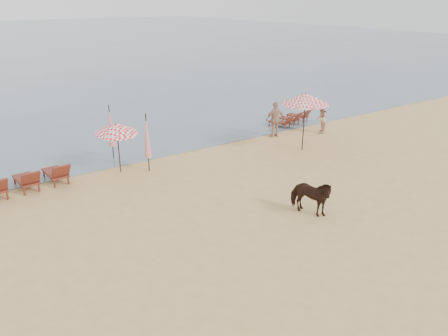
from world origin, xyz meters
The scene contains 10 objects.
ground centered at (0.00, 0.00, 0.00)m, with size 120.00×120.00×0.00m, color tan.
lounger_cluster_left centered at (-5.84, 9.61, 0.44)m, with size 3.00×1.91×0.63m.
lounger_cluster_right centered at (8.67, 10.83, 0.37)m, with size 2.74×2.03×0.54m.
umbrella_open_left_b centered at (-2.25, 9.39, 1.90)m, with size 1.73×1.76×2.20m.
umbrella_open_right centered at (6.04, 7.19, 2.48)m, with size 2.26×2.26×2.76m.
umbrella_closed_left centered at (-1.88, 11.15, 1.52)m, with size 0.30×0.30×2.47m.
umbrella_closed_right centered at (-1.20, 8.86, 1.52)m, with size 0.30×0.30×2.47m.
cow centered at (1.54, 2.17, 0.65)m, with size 0.70×1.54×1.30m, color black.
beachgoer_right_a centered at (8.80, 8.69, 0.79)m, with size 0.77×0.60×1.58m, color tan.
beachgoer_right_b centered at (6.35, 9.58, 0.92)m, with size 1.08×0.45×1.84m, color tan.
Camera 1 is at (-8.24, -7.08, 6.84)m, focal length 35.00 mm.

